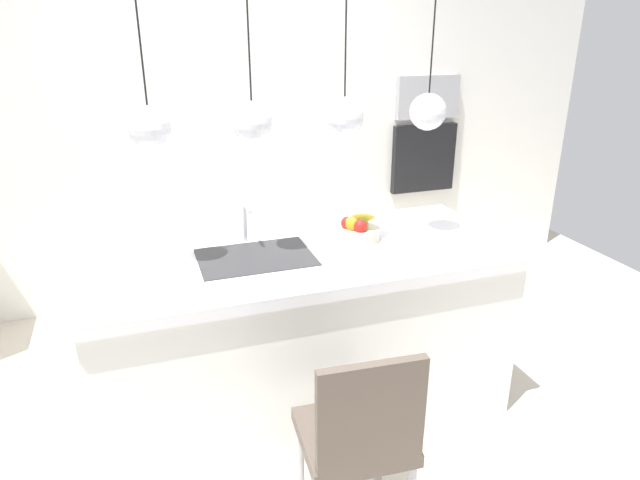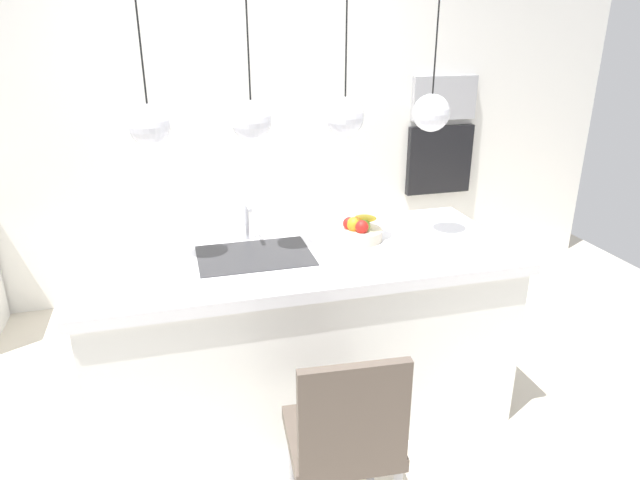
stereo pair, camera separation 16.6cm
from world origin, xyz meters
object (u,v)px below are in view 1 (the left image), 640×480
(fruit_bowl, at_px, (356,230))
(oven, at_px, (423,158))
(microwave, at_px, (427,97))
(chair_near, at_px, (359,434))

(fruit_bowl, bearing_deg, oven, 50.94)
(microwave, distance_m, oven, 0.50)
(chair_near, bearing_deg, fruit_bowl, 69.04)
(fruit_bowl, height_order, oven, oven)
(fruit_bowl, height_order, microwave, microwave)
(oven, distance_m, chair_near, 2.96)
(oven, bearing_deg, fruit_bowl, -129.06)
(fruit_bowl, relative_size, chair_near, 0.28)
(microwave, bearing_deg, fruit_bowl, -129.06)
(microwave, height_order, chair_near, microwave)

